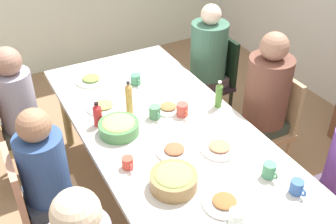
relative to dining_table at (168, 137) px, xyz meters
The scene contains 28 objects.
ground_plane 0.69m from the dining_table, ahead, with size 6.33×6.33×0.00m, color #957251.
dining_table is the anchor object (origin of this frame).
chair_1 1.24m from the dining_table, 131.29° to the right, with size 0.40×0.40×0.90m.
person_1 1.17m from the dining_table, 134.26° to the right, with size 0.30×0.30×1.21m.
chair_2 0.94m from the dining_table, 90.00° to the left, with size 0.40×0.40×0.90m.
person_2 0.84m from the dining_table, 90.00° to the left, with size 0.33×0.33×1.29m.
chair_3 1.24m from the dining_table, 131.29° to the left, with size 0.40×0.40×0.90m.
person_3 1.17m from the dining_table, 134.18° to the left, with size 0.33×0.33×1.23m.
chair_4 0.94m from the dining_table, 90.00° to the right, with size 0.40×0.40×0.90m.
person_4 0.83m from the dining_table, 90.00° to the right, with size 0.30×0.30×1.18m.
plate_0 0.25m from the dining_table, 17.92° to the right, with size 0.24×0.24×0.04m.
plate_1 0.74m from the dining_table, ahead, with size 0.24×0.24×0.04m.
plate_2 0.91m from the dining_table, 164.53° to the right, with size 0.26×0.26×0.04m.
plate_3 0.39m from the dining_table, 30.41° to the left, with size 0.25×0.25×0.04m.
plate_4 0.55m from the dining_table, 147.89° to the right, with size 0.25×0.25×0.04m.
plate_5 0.26m from the dining_table, 151.69° to the left, with size 0.22×0.22×0.04m.
bowl_0 0.35m from the dining_table, 112.80° to the right, with size 0.27×0.27×0.10m.
bowl_1 0.55m from the dining_table, 24.53° to the right, with size 0.27×0.27×0.11m.
cup_0 0.93m from the dining_table, 23.19° to the left, with size 0.11×0.08×0.08m.
cup_1 0.21m from the dining_table, behind, with size 0.12×0.08×0.09m.
cup_2 0.46m from the dining_table, 60.76° to the right, with size 0.11×0.07×0.07m.
cup_4 0.23m from the dining_table, 121.97° to the left, with size 0.12×0.08×0.09m.
cup_5 0.89m from the dining_table, ahead, with size 0.12×0.08×0.09m.
cup_6 0.75m from the dining_table, 24.87° to the left, with size 0.11×0.08×0.09m.
cup_7 0.67m from the dining_table, behind, with size 0.12×0.08×0.08m.
bottle_0 0.39m from the dining_table, 155.27° to the right, with size 0.05×0.05×0.26m.
bottle_1 0.50m from the dining_table, 100.38° to the left, with size 0.05×0.05×0.21m.
bottle_2 0.51m from the dining_table, 125.29° to the right, with size 0.06×0.06×0.18m.
Camera 1 is at (1.97, -1.04, 2.44)m, focal length 43.75 mm.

